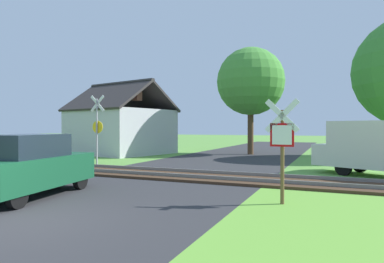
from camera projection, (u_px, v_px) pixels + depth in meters
The scene contains 9 objects.
ground_plane at pixel (12, 223), 7.06m from camera, with size 160.00×160.00×0.00m, color #5B933D.
road_asphalt at pixel (79, 203), 8.90m from camera, with size 7.84×80.00×0.01m, color #2D2D30.
rail_track at pixel (171, 175), 13.87m from camera, with size 60.00×2.60×0.22m.
stop_sign_near at pixel (282, 143), 8.75m from camera, with size 0.88×0.15×2.71m.
crossing_sign_far at pixel (97, 126), 17.62m from camera, with size 0.88×0.13×3.64m.
house at pixel (121, 130), 25.73m from camera, with size 7.81×7.62×5.41m.
tree_center at pixel (251, 82), 24.96m from camera, with size 4.93×4.93×7.80m.
mail_truck at pixel (384, 146), 13.58m from camera, with size 5.21×3.85×2.24m.
parked_car at pixel (30, 166), 9.70m from camera, with size 2.21×4.20×1.78m.
Camera 1 is at (6.15, -5.04, 1.98)m, focal length 32.00 mm.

